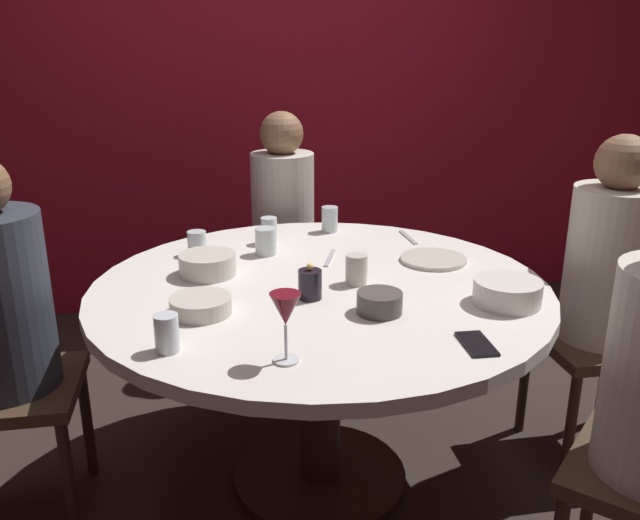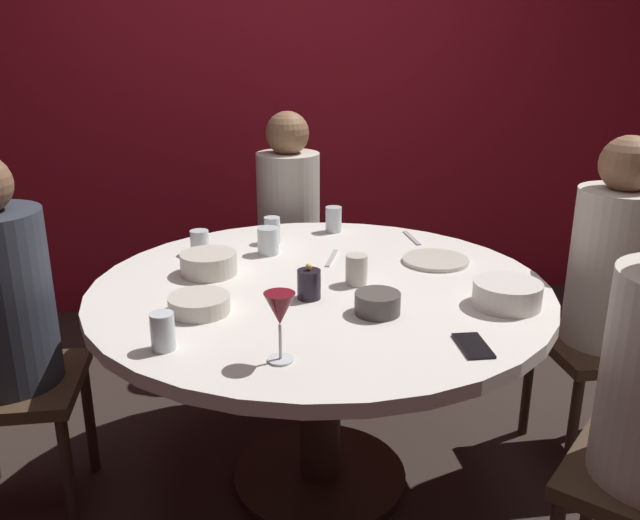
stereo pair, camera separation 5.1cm
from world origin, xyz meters
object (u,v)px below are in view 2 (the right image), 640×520
cell_phone (473,346)px  cup_beside_wine (334,219)px  wine_glass (280,312)px  bowl_serving_large (507,294)px  seated_diner_back (289,210)px  bowl_salad_center (378,303)px  cup_center_front (272,230)px  cup_far_edge (268,241)px  seated_diner_left (1,305)px  bowl_small_white (199,304)px  dining_table (320,323)px  candle_holder (309,284)px  cup_by_right_diner (357,270)px  cup_by_left_diner (163,331)px  bowl_sauce_side (209,263)px  cup_near_candle (200,242)px  dinner_plate (436,260)px  seated_diner_right (612,271)px

cell_phone → cup_beside_wine: 1.09m
wine_glass → bowl_serving_large: size_ratio=0.89×
seated_diner_back → bowl_salad_center: bearing=5.8°
cell_phone → cup_center_front: (-0.43, 0.96, 0.05)m
seated_diner_back → cup_far_edge: size_ratio=12.10×
seated_diner_left → bowl_salad_center: size_ratio=9.00×
bowl_salad_center → cup_far_edge: bearing=114.5°
cell_phone → bowl_small_white: size_ratio=0.80×
dining_table → candle_holder: size_ratio=13.06×
seated_diner_back → cup_by_right_diner: bearing=6.4°
candle_holder → bowl_serving_large: bearing=-14.0°
wine_glass → cup_far_edge: wine_glass is taller
seated_diner_back → cup_by_left_diner: size_ratio=12.05×
bowl_sauce_side → seated_diner_left: bearing=-166.5°
wine_glass → cup_by_left_diner: (-0.28, 0.11, -0.08)m
cup_near_candle → cup_center_front: (0.27, 0.10, 0.01)m
dinner_plate → cup_by_right_diner: (-0.31, -0.17, 0.04)m
dinner_plate → cup_by_right_diner: cup_by_right_diner is taller
candle_holder → cup_by_left_diner: candle_holder is taller
bowl_serving_large → cup_center_front: size_ratio=2.00×
candle_holder → bowl_small_white: (-0.32, -0.06, -0.02)m
seated_diner_left → seated_diner_right: bearing=0.0°
cup_center_front → dinner_plate: bearing=-29.7°
cup_far_edge → cup_beside_wine: cup_beside_wine is taller
dining_table → bowl_salad_center: bearing=-63.5°
dinner_plate → bowl_salad_center: 0.51m
seated_diner_back → bowl_serving_large: bearing=22.3°
cup_beside_wine → wine_glass: bearing=-106.0°
dining_table → cup_center_front: bearing=104.0°
bowl_serving_large → cup_near_candle: cup_near_candle is taller
bowl_sauce_side → cup_near_candle: 0.22m
seated_diner_right → candle_holder: seated_diner_right is taller
seated_diner_left → bowl_sauce_side: bearing=13.5°
cup_center_front → bowl_small_white: bearing=-112.1°
bowl_sauce_side → cup_beside_wine: (0.49, 0.43, 0.01)m
dining_table → bowl_salad_center: bowl_salad_center is taller
seated_diner_back → cup_by_right_diner: seated_diner_back is taller
cell_phone → bowl_salad_center: 0.31m
seated_diner_back → seated_diner_left: bearing=-44.0°
bowl_sauce_side → dinner_plate: bearing=0.3°
bowl_serving_large → bowl_sauce_side: size_ratio=1.07×
wine_glass → cup_by_right_diner: bearing=59.7°
seated_diner_back → seated_diner_right: bearing=45.2°
bowl_salad_center → cup_by_right_diner: (-0.01, 0.24, 0.02)m
cup_near_candle → cup_center_front: size_ratio=0.87×
bowl_serving_large → cup_far_edge: 0.87m
dinner_plate → cup_by_left_diner: 1.04m
bowl_sauce_side → wine_glass: bearing=-74.6°
dinner_plate → bowl_sauce_side: bowl_sauce_side is taller
bowl_salad_center → cup_beside_wine: (0.01, 0.83, 0.02)m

